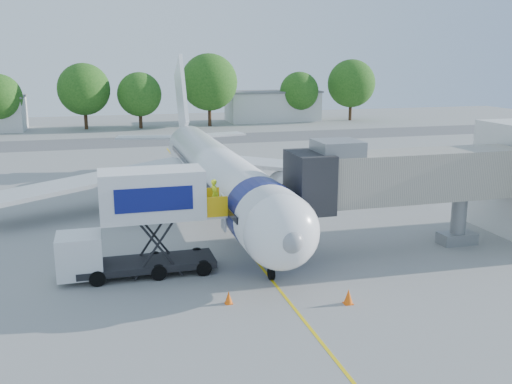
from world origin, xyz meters
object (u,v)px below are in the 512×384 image
object	(u,v)px
catering_hiloader	(140,223)
ground_tug	(382,331)
aircraft	(216,172)
jet_bridge	(393,178)

from	to	relation	value
catering_hiloader	ground_tug	bearing A→B (deg)	-50.82
aircraft	catering_hiloader	size ratio (longest dim) A/B	4.44
catering_hiloader	ground_tug	world-z (taller)	catering_hiloader
aircraft	catering_hiloader	bearing A→B (deg)	-119.40
aircraft	ground_tug	distance (m)	21.63
jet_bridge	ground_tug	distance (m)	12.40
jet_bridge	catering_hiloader	size ratio (longest dim) A/B	1.64
ground_tug	catering_hiloader	bearing A→B (deg)	122.61
ground_tug	aircraft	bearing A→B (deg)	89.07
aircraft	jet_bridge	size ratio (longest dim) A/B	2.71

